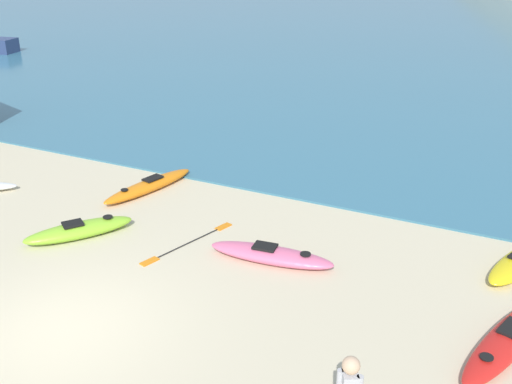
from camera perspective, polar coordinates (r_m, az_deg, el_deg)
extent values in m
plane|color=beige|center=(11.90, -17.99, -12.44)|extent=(400.00, 400.00, 0.00)
cube|color=teal|center=(49.98, 18.33, 14.44)|extent=(160.00, 70.00, 0.06)
ellipsoid|color=#E5668C|center=(13.41, 1.43, -6.01)|extent=(2.93, 1.00, 0.33)
cube|color=black|center=(13.36, 0.86, -5.21)|extent=(0.56, 0.43, 0.05)
cylinder|color=black|center=(13.13, 4.73, -5.90)|extent=(0.24, 0.24, 0.02)
ellipsoid|color=red|center=(11.74, 22.80, -12.88)|extent=(1.57, 3.34, 0.30)
cylinder|color=black|center=(10.93, 21.11, -14.45)|extent=(0.23, 0.23, 0.02)
ellipsoid|color=#8CCC2D|center=(15.07, -16.49, -3.50)|extent=(2.05, 2.52, 0.36)
cube|color=black|center=(14.96, -17.07, -2.90)|extent=(0.57, 0.60, 0.05)
cylinder|color=black|center=(15.12, -13.95, -2.31)|extent=(0.24, 0.24, 0.02)
ellipsoid|color=orange|center=(17.31, -10.16, 0.59)|extent=(1.22, 3.25, 0.31)
cube|color=black|center=(17.34, -9.81, 1.31)|extent=(0.42, 0.63, 0.05)
cylinder|color=black|center=(16.73, -12.43, 0.21)|extent=(0.20, 0.20, 0.02)
sphere|color=tan|center=(8.07, 9.05, -15.99)|extent=(0.24, 0.24, 0.24)
cylinder|color=black|center=(14.31, -6.45, -4.85)|extent=(0.54, 1.84, 0.03)
cube|color=orange|center=(13.67, -10.11, -6.53)|extent=(0.29, 0.47, 0.03)
cube|color=orange|center=(15.01, -3.13, -3.31)|extent=(0.29, 0.47, 0.03)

